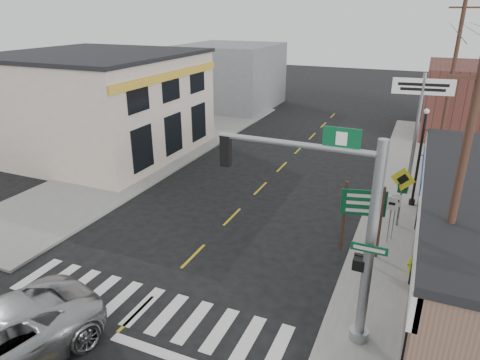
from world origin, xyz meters
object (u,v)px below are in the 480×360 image
at_px(dance_center_sign, 421,104).
at_px(utility_pole_far, 452,77).
at_px(bare_tree, 479,220).
at_px(traffic_signal_pole, 344,221).
at_px(utility_pole_near, 453,212).
at_px(guide_sign, 363,210).
at_px(lamp_post, 421,151).
at_px(fire_hydrant, 412,264).

xyz_separation_m(dance_center_sign, utility_pole_far, (1.64, 8.33, 0.37)).
height_order(bare_tree, utility_pole_far, utility_pole_far).
bearing_deg(utility_pole_far, traffic_signal_pole, -99.97).
xyz_separation_m(dance_center_sign, utility_pole_near, (1.31, -12.35, -0.54)).
xyz_separation_m(traffic_signal_pole, guide_sign, (-0.03, 5.11, -1.95)).
bearing_deg(guide_sign, traffic_signal_pole, -103.41).
bearing_deg(lamp_post, dance_center_sign, 125.22).
bearing_deg(guide_sign, fire_hydrant, -31.70).
bearing_deg(dance_center_sign, fire_hydrant, -93.02).
bearing_deg(fire_hydrant, lamp_post, 92.03).
relative_size(guide_sign, fire_hydrant, 4.29).
bearing_deg(bare_tree, fire_hydrant, 130.61).
xyz_separation_m(lamp_post, utility_pole_near, (0.92, -10.37, 1.43)).
relative_size(traffic_signal_pole, fire_hydrant, 9.12).
height_order(dance_center_sign, bare_tree, dance_center_sign).
bearing_deg(dance_center_sign, utility_pole_near, -91.12).
distance_m(fire_hydrant, lamp_post, 7.23).
bearing_deg(traffic_signal_pole, utility_pole_far, 82.76).
distance_m(lamp_post, dance_center_sign, 2.82).
relative_size(guide_sign, dance_center_sign, 0.48).
xyz_separation_m(utility_pole_near, utility_pole_far, (0.32, 20.68, 0.91)).
relative_size(traffic_signal_pole, utility_pole_near, 0.78).
bearing_deg(lamp_post, utility_pole_near, -61.12).
bearing_deg(fire_hydrant, traffic_signal_pole, -115.30).
height_order(traffic_signal_pole, utility_pole_far, utility_pole_far).
xyz_separation_m(bare_tree, utility_pole_near, (-0.93, -1.75, 0.87)).
distance_m(guide_sign, utility_pole_near, 5.67).
bearing_deg(utility_pole_far, guide_sign, -102.58).
distance_m(lamp_post, utility_pole_far, 10.64).
distance_m(lamp_post, utility_pole_near, 10.51).
xyz_separation_m(fire_hydrant, dance_center_sign, (-0.64, 8.72, 4.55)).
bearing_deg(bare_tree, lamp_post, 102.09).
height_order(guide_sign, lamp_post, lamp_post).
height_order(lamp_post, bare_tree, lamp_post).
bearing_deg(fire_hydrant, bare_tree, -49.39).
distance_m(traffic_signal_pole, bare_tree, 4.51).
distance_m(bare_tree, utility_pole_near, 2.16).
distance_m(traffic_signal_pole, lamp_post, 11.37).
bearing_deg(lamp_post, bare_tree, -54.08).
distance_m(traffic_signal_pole, utility_pole_far, 21.75).
height_order(traffic_signal_pole, guide_sign, traffic_signal_pole).
height_order(lamp_post, utility_pole_near, utility_pole_near).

